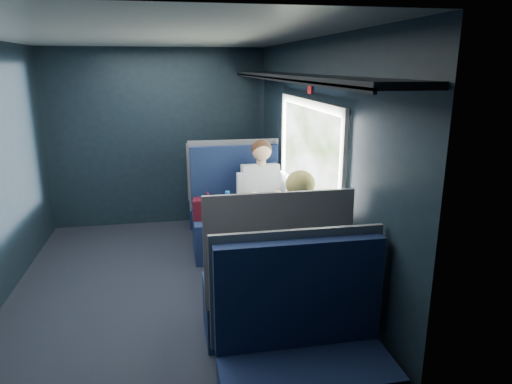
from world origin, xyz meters
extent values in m
cube|color=black|center=(0.00, 0.00, -0.01)|extent=(2.80, 4.20, 0.01)
cube|color=black|center=(1.45, 0.00, 1.15)|extent=(0.10, 4.20, 2.30)
cube|color=black|center=(0.00, 2.15, 1.15)|extent=(2.80, 0.10, 2.30)
cube|color=black|center=(0.00, -2.15, 1.15)|extent=(2.80, 0.10, 2.30)
cube|color=silver|center=(0.00, 0.00, 2.35)|extent=(2.80, 4.20, 0.10)
cube|color=white|center=(1.38, 0.00, 1.74)|extent=(0.03, 1.84, 0.07)
cube|color=white|center=(1.38, 0.00, 0.90)|extent=(0.03, 1.84, 0.07)
cube|color=white|center=(1.38, -0.89, 1.32)|extent=(0.03, 0.07, 0.78)
cube|color=white|center=(1.38, 0.89, 1.32)|extent=(0.03, 0.07, 0.78)
cube|color=black|center=(1.22, 0.00, 1.98)|extent=(0.36, 4.10, 0.04)
cube|color=black|center=(1.05, 0.00, 1.96)|extent=(0.02, 4.10, 0.03)
cube|color=red|center=(1.38, 0.00, 1.89)|extent=(0.01, 0.10, 0.12)
cylinder|color=#54565E|center=(0.88, 0.00, 0.35)|extent=(0.08, 0.08, 0.70)
cube|color=silver|center=(1.06, 0.00, 0.72)|extent=(0.62, 1.00, 0.04)
cube|color=#0D1739|center=(0.85, 0.78, 0.23)|extent=(1.00, 0.50, 0.45)
cube|color=#0D1739|center=(0.85, 1.08, 0.82)|extent=(1.00, 0.10, 0.75)
cube|color=#54565E|center=(0.85, 1.14, 0.85)|extent=(1.04, 0.03, 0.82)
cube|color=#54565E|center=(0.85, 0.73, 0.55)|extent=(0.06, 0.40, 0.20)
cube|color=#490F1B|center=(0.52, 0.79, 0.56)|extent=(0.34, 0.20, 0.23)
cylinder|color=#490F1B|center=(0.52, 0.79, 0.73)|extent=(0.04, 0.14, 0.03)
cylinder|color=silver|center=(0.72, 0.71, 0.58)|extent=(0.10, 0.10, 0.27)
cylinder|color=blue|center=(0.72, 0.71, 0.75)|extent=(0.05, 0.05, 0.06)
cube|color=#0D1739|center=(0.85, -0.78, 0.23)|extent=(1.00, 0.50, 0.45)
cube|color=#0D1739|center=(0.85, -1.08, 0.82)|extent=(1.00, 0.10, 0.75)
cube|color=#54565E|center=(0.85, -1.14, 0.85)|extent=(1.04, 0.03, 0.82)
cube|color=#54565E|center=(0.85, -0.73, 0.55)|extent=(0.06, 0.40, 0.20)
cube|color=#0D1739|center=(0.85, 1.88, 0.23)|extent=(1.00, 0.40, 0.45)
cube|color=#0D1739|center=(0.85, 1.64, 0.78)|extent=(1.00, 0.10, 0.66)
cube|color=#54565E|center=(0.85, 1.59, 0.80)|extent=(1.04, 0.03, 0.72)
cube|color=#0D1739|center=(0.85, -1.64, 0.78)|extent=(1.00, 0.10, 0.66)
cube|color=#54565E|center=(0.85, -1.59, 0.80)|extent=(1.04, 0.03, 0.72)
cube|color=black|center=(1.10, 0.64, 0.53)|extent=(0.36, 0.44, 0.16)
cube|color=black|center=(1.10, 0.44, 0.23)|extent=(0.32, 0.12, 0.45)
cube|color=#AFBBCE|center=(1.10, 0.80, 0.78)|extent=(0.40, 0.29, 0.53)
cylinder|color=#D8A88C|center=(1.10, 0.76, 1.06)|extent=(0.10, 0.10, 0.06)
sphere|color=#D8A88C|center=(1.10, 0.74, 1.20)|extent=(0.21, 0.21, 0.21)
sphere|color=#382114|center=(1.10, 0.76, 1.21)|extent=(0.22, 0.22, 0.22)
cube|color=#AFBBCE|center=(0.88, 0.76, 0.78)|extent=(0.09, 0.12, 0.34)
cube|color=#AFBBCE|center=(1.32, 0.76, 0.78)|extent=(0.09, 0.12, 0.34)
cube|color=black|center=(1.10, -0.64, 0.53)|extent=(0.36, 0.44, 0.16)
cube|color=black|center=(1.10, -0.44, 0.23)|extent=(0.32, 0.12, 0.45)
cube|color=black|center=(1.10, -0.80, 0.78)|extent=(0.40, 0.29, 0.53)
cylinder|color=#D8A88C|center=(1.10, -0.76, 1.06)|extent=(0.10, 0.10, 0.06)
sphere|color=#D8A88C|center=(1.10, -0.74, 1.20)|extent=(0.21, 0.21, 0.21)
sphere|color=tan|center=(1.10, -0.76, 1.21)|extent=(0.22, 0.22, 0.22)
cube|color=black|center=(0.88, -0.76, 0.78)|extent=(0.09, 0.12, 0.34)
cube|color=black|center=(1.32, -0.76, 0.78)|extent=(0.09, 0.12, 0.34)
cube|color=tan|center=(1.10, -0.86, 0.90)|extent=(0.26, 0.07, 0.36)
cube|color=white|center=(1.09, -0.12, 0.74)|extent=(0.63, 0.83, 0.01)
cube|color=silver|center=(1.32, -0.04, 0.75)|extent=(0.28, 0.34, 0.01)
cube|color=silver|center=(1.43, -0.04, 0.87)|extent=(0.06, 0.31, 0.21)
cube|color=black|center=(1.43, -0.04, 0.87)|extent=(0.05, 0.27, 0.17)
cylinder|color=silver|center=(1.33, 0.27, 0.83)|extent=(0.07, 0.07, 0.19)
cylinder|color=blue|center=(1.33, 0.27, 0.95)|extent=(0.04, 0.04, 0.04)
cylinder|color=white|center=(1.33, 0.44, 0.79)|extent=(0.07, 0.07, 0.09)
camera|label=1|loc=(0.16, -3.97, 2.07)|focal=32.00mm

